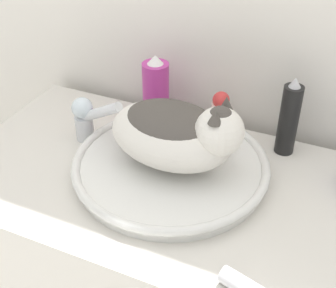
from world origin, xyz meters
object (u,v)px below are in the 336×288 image
Objects in this scene: faucet at (87,116)px; spray_bottle_trigger at (156,91)px; deodorant_stick at (220,114)px; cat at (176,132)px; hairspray_can_black at (289,119)px.

spray_bottle_trigger is at bearing 63.30° from faucet.
faucet is 1.20× the size of deodorant_stick.
cat reaches higher than hairspray_can_black.
cat is at bearing -136.32° from hairspray_can_black.
faucet is 0.19m from spray_bottle_trigger.
deodorant_stick is (0.28, 0.15, -0.01)m from faucet.
spray_bottle_trigger is (-0.17, 0.00, 0.02)m from deodorant_stick.
deodorant_stick is 0.62× the size of hairspray_can_black.
hairspray_can_black reaches higher than faucet.
hairspray_can_black reaches higher than deodorant_stick.
cat is 0.20m from deodorant_stick.
cat reaches higher than spray_bottle_trigger.
faucet is at bearing 175.05° from cat.
cat reaches higher than faucet.
faucet is 0.32m from deodorant_stick.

